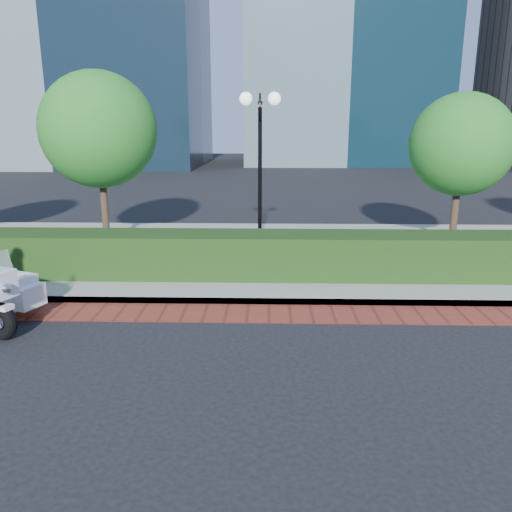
{
  "coord_description": "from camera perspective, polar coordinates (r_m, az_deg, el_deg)",
  "views": [
    {
      "loc": [
        1.24,
        -7.62,
        3.55
      ],
      "look_at": [
        0.98,
        2.13,
        1.0
      ],
      "focal_mm": 35.0,
      "sensor_mm": 36.0,
      "label": 1
    }
  ],
  "objects": [
    {
      "name": "brick_strip",
      "position": [
        9.86,
        -5.85,
        -6.5
      ],
      "size": [
        60.0,
        1.0,
        0.01
      ],
      "primitive_type": "cube",
      "color": "maroon",
      "rests_on": "ground"
    },
    {
      "name": "hedge_main",
      "position": [
        11.65,
        -4.64,
        0.19
      ],
      "size": [
        18.0,
        1.2,
        1.0
      ],
      "primitive_type": "cube",
      "color": "black",
      "rests_on": "sidewalk"
    },
    {
      "name": "ground",
      "position": [
        8.5,
        -7.13,
        -10.17
      ],
      "size": [
        120.0,
        120.0,
        0.0
      ],
      "primitive_type": "plane",
      "color": "black",
      "rests_on": "ground"
    },
    {
      "name": "sidewalk",
      "position": [
        14.11,
        -3.57,
        0.36
      ],
      "size": [
        60.0,
        8.0,
        0.15
      ],
      "primitive_type": "cube",
      "color": "gray",
      "rests_on": "ground"
    },
    {
      "name": "tree_b",
      "position": [
        14.89,
        -17.54,
        13.55
      ],
      "size": [
        3.2,
        3.2,
        4.89
      ],
      "color": "#332319",
      "rests_on": "sidewalk"
    },
    {
      "name": "lamppost",
      "position": [
        12.83,
        0.46,
        12.01
      ],
      "size": [
        1.02,
        0.7,
        4.21
      ],
      "color": "black",
      "rests_on": "sidewalk"
    },
    {
      "name": "tree_c",
      "position": [
        15.07,
        22.43,
        11.67
      ],
      "size": [
        2.8,
        2.8,
        4.3
      ],
      "color": "#332319",
      "rests_on": "sidewalk"
    }
  ]
}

